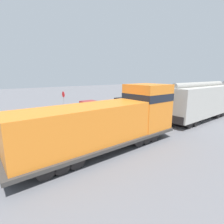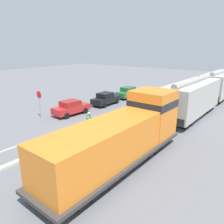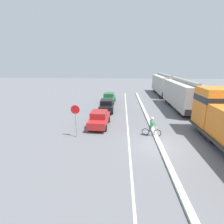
# 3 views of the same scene
# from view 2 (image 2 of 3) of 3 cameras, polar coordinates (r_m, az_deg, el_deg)

# --- Properties ---
(ground_plane) EXTENTS (120.00, 120.00, 0.00)m
(ground_plane) POSITION_cam_2_polar(r_m,az_deg,el_deg) (18.55, -9.01, -6.60)
(ground_plane) COLOR slate
(median_curb) EXTENTS (0.36, 36.00, 0.16)m
(median_curb) POSITION_cam_2_polar(r_m,az_deg,el_deg) (22.69, 2.18, -1.80)
(median_curb) COLOR beige
(median_curb) RESTS_ON ground
(lane_stripe) EXTENTS (0.14, 36.00, 0.01)m
(lane_stripe) POSITION_cam_2_polar(r_m,az_deg,el_deg) (24.14, -2.39, -0.84)
(lane_stripe) COLOR silver
(lane_stripe) RESTS_ON ground
(locomotive) EXTENTS (3.10, 11.61, 4.20)m
(locomotive) POSITION_cam_2_polar(r_m,az_deg,el_deg) (14.10, 3.35, -6.17)
(locomotive) COLOR orange
(locomotive) RESTS_ON ground
(hopper_car_lead) EXTENTS (2.90, 10.60, 4.18)m
(hopper_car_lead) POSITION_cam_2_polar(r_m,az_deg,el_deg) (24.54, 20.10, 3.44)
(hopper_car_lead) COLOR #AFACA5
(hopper_car_lead) RESTS_ON ground
(hopper_car_middle) EXTENTS (2.90, 10.60, 4.18)m
(hopper_car_middle) POSITION_cam_2_polar(r_m,az_deg,el_deg) (35.57, 26.32, 6.57)
(hopper_car_middle) COLOR #AFADA5
(hopper_car_middle) RESTS_ON ground
(parked_car_red) EXTENTS (1.97, 4.27, 1.62)m
(parked_car_red) POSITION_cam_2_polar(r_m,az_deg,el_deg) (24.54, -10.65, 1.14)
(parked_car_red) COLOR red
(parked_car_red) RESTS_ON ground
(parked_car_black) EXTENTS (1.97, 4.27, 1.62)m
(parked_car_black) POSITION_cam_2_polar(r_m,az_deg,el_deg) (28.29, -1.65, 3.49)
(parked_car_black) COLOR black
(parked_car_black) RESTS_ON ground
(parked_car_green) EXTENTS (1.98, 4.27, 1.62)m
(parked_car_green) POSITION_cam_2_polar(r_m,az_deg,el_deg) (32.39, 4.33, 5.14)
(parked_car_green) COLOR #286B3D
(parked_car_green) RESTS_ON ground
(cyclist) EXTENTS (1.69, 0.53, 1.71)m
(cyclist) POSITION_cam_2_polar(r_m,az_deg,el_deg) (19.67, -6.01, -2.55)
(cyclist) COLOR black
(cyclist) RESTS_ON ground
(stop_sign) EXTENTS (0.76, 0.08, 2.88)m
(stop_sign) POSITION_cam_2_polar(r_m,az_deg,el_deg) (23.95, -18.46, 3.16)
(stop_sign) COLOR gray
(stop_sign) RESTS_ON ground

